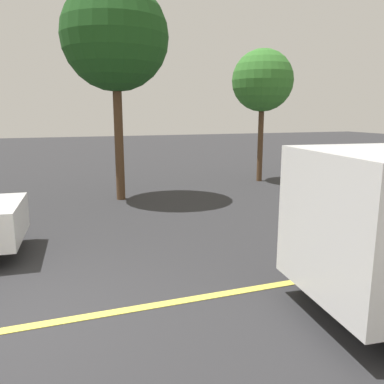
% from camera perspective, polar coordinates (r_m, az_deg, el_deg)
% --- Properties ---
extents(ground_plane, '(80.00, 80.00, 0.00)m').
position_cam_1_polar(ground_plane, '(5.57, -24.33, -17.88)').
color(ground_plane, '#2D2D30').
extents(lane_marking_centre, '(28.00, 0.16, 0.01)m').
position_cam_1_polar(lane_marking_centre, '(6.04, 6.30, -14.40)').
color(lane_marking_centre, '#E0D14C').
extents(tree_left_verge, '(3.08, 3.08, 6.32)m').
position_cam_1_polar(tree_left_verge, '(12.17, -11.24, 21.38)').
color(tree_left_verge, '#513823').
rests_on(tree_left_verge, ground_plane).
extents(tree_right_verge, '(2.30, 2.30, 4.97)m').
position_cam_1_polar(tree_right_verge, '(15.35, 10.32, 15.74)').
color(tree_right_verge, '#513823').
rests_on(tree_right_verge, ground_plane).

